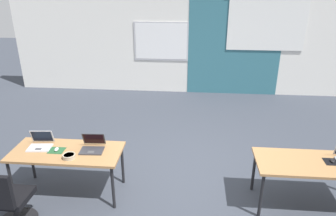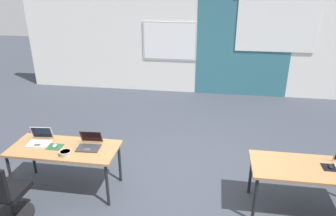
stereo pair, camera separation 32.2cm
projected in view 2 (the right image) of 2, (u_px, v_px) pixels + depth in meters
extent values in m
plane|color=#383D47|center=(185.00, 175.00, 5.22)|extent=(24.00, 24.00, 0.00)
cube|color=silver|center=(202.00, 43.00, 8.51)|extent=(10.00, 0.20, 2.80)
cube|color=#336B7A|center=(244.00, 45.00, 8.26)|extent=(2.47, 0.01, 2.80)
cube|color=#B7B7BC|center=(169.00, 41.00, 8.51)|extent=(1.48, 0.02, 1.04)
cube|color=white|center=(169.00, 41.00, 8.51)|extent=(1.40, 0.02, 0.96)
cube|color=white|center=(277.00, 24.00, 7.92)|extent=(2.00, 0.02, 1.40)
cube|color=#A37547|center=(64.00, 148.00, 4.64)|extent=(1.60, 0.70, 0.04)
cylinder|color=black|center=(11.00, 176.00, 4.61)|extent=(0.04, 0.04, 0.68)
cylinder|color=black|center=(107.00, 185.00, 4.40)|extent=(0.04, 0.04, 0.68)
cylinder|color=black|center=(33.00, 155.00, 5.16)|extent=(0.04, 0.04, 0.68)
cylinder|color=black|center=(120.00, 162.00, 4.95)|extent=(0.04, 0.04, 0.68)
cube|color=#A37547|center=(313.00, 169.00, 4.15)|extent=(1.60, 0.70, 0.04)
cylinder|color=black|center=(255.00, 200.00, 4.12)|extent=(0.04, 0.04, 0.68)
cylinder|color=black|center=(251.00, 174.00, 4.67)|extent=(0.04, 0.04, 0.68)
cube|color=silver|center=(39.00, 144.00, 4.72)|extent=(0.35, 0.26, 0.02)
cube|color=#4C4C4F|center=(37.00, 145.00, 4.67)|extent=(0.10, 0.07, 0.00)
cube|color=silver|center=(42.00, 132.00, 4.81)|extent=(0.34, 0.11, 0.21)
cube|color=black|center=(42.00, 133.00, 4.81)|extent=(0.30, 0.09, 0.19)
cube|color=#23512D|center=(55.00, 147.00, 4.65)|extent=(0.22, 0.19, 0.00)
ellipsoid|color=silver|center=(55.00, 146.00, 4.64)|extent=(0.07, 0.11, 0.03)
cylinder|color=black|center=(15.00, 214.00, 4.33)|extent=(0.52, 0.52, 0.04)
cylinder|color=black|center=(12.00, 203.00, 4.25)|extent=(0.06, 0.06, 0.34)
cube|color=black|center=(9.00, 191.00, 4.17)|extent=(0.45, 0.45, 0.08)
sphere|color=black|center=(25.00, 203.00, 4.54)|extent=(0.04, 0.04, 0.04)
cube|color=black|center=(331.00, 168.00, 4.14)|extent=(0.22, 0.19, 0.00)
ellipsoid|color=black|center=(331.00, 166.00, 4.13)|extent=(0.08, 0.11, 0.03)
cube|color=#333338|center=(88.00, 148.00, 4.60)|extent=(0.34, 0.25, 0.02)
cube|color=#4C4C4F|center=(87.00, 149.00, 4.55)|extent=(0.09, 0.07, 0.00)
cube|color=#333338|center=(91.00, 136.00, 4.70)|extent=(0.33, 0.11, 0.21)
cube|color=black|center=(91.00, 136.00, 4.69)|extent=(0.30, 0.09, 0.18)
cylinder|color=tan|center=(65.00, 153.00, 4.43)|extent=(0.17, 0.17, 0.05)
torus|color=tan|center=(65.00, 151.00, 4.42)|extent=(0.18, 0.18, 0.02)
cylinder|color=gold|center=(65.00, 152.00, 4.42)|extent=(0.14, 0.14, 0.01)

